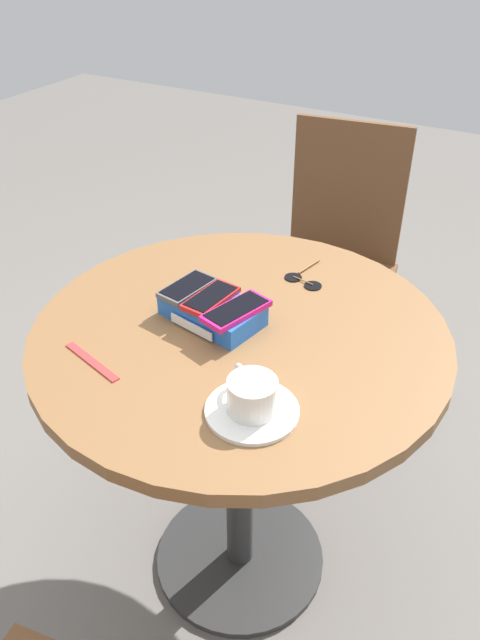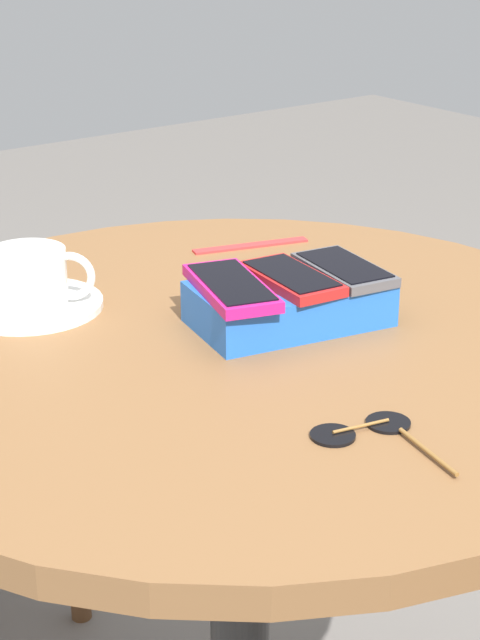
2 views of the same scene
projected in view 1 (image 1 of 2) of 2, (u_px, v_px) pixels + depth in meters
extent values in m
plane|color=slate|center=(240.00, 558.00, 1.71)|extent=(8.00, 8.00, 0.00)
cylinder|color=#2D2D2D|center=(240.00, 556.00, 1.71)|extent=(0.45, 0.45, 0.02)
cylinder|color=#2D2D2D|center=(240.00, 461.00, 1.49)|extent=(0.07, 0.07, 0.73)
cylinder|color=brown|center=(240.00, 334.00, 1.28)|extent=(0.85, 0.85, 0.03)
cube|color=blue|center=(211.00, 311.00, 1.28)|extent=(0.22, 0.15, 0.05)
cube|color=white|center=(191.00, 327.00, 1.25)|extent=(0.11, 0.02, 0.02)
cube|color=#515156|center=(187.00, 288.00, 1.30)|extent=(0.08, 0.13, 0.01)
cube|color=black|center=(187.00, 285.00, 1.30)|extent=(0.07, 0.12, 0.00)
cube|color=red|center=(211.00, 298.00, 1.27)|extent=(0.07, 0.13, 0.01)
cube|color=black|center=(211.00, 296.00, 1.26)|extent=(0.07, 0.12, 0.00)
cube|color=#D11975|center=(236.00, 311.00, 1.23)|extent=(0.10, 0.16, 0.01)
cube|color=black|center=(236.00, 308.00, 1.23)|extent=(0.09, 0.14, 0.00)
cylinder|color=white|center=(252.00, 411.00, 1.06)|extent=(0.16, 0.16, 0.01)
cylinder|color=white|center=(252.00, 395.00, 1.04)|extent=(0.09, 0.09, 0.06)
cylinder|color=olive|center=(252.00, 384.00, 1.03)|extent=(0.08, 0.08, 0.00)
torus|color=white|center=(241.00, 379.00, 1.08)|extent=(0.05, 0.04, 0.06)
cube|color=red|center=(92.00, 361.00, 1.18)|extent=(0.16, 0.06, 0.00)
cylinder|color=black|center=(313.00, 286.00, 1.40)|extent=(0.04, 0.04, 0.00)
cylinder|color=black|center=(293.00, 277.00, 1.43)|extent=(0.04, 0.04, 0.00)
cylinder|color=olive|center=(303.00, 280.00, 1.41)|extent=(0.06, 0.01, 0.00)
cylinder|color=olive|center=(309.00, 266.00, 1.47)|extent=(0.02, 0.08, 0.00)
cube|color=brown|center=(327.00, 284.00, 2.06)|extent=(0.44, 0.44, 0.02)
cube|color=brown|center=(348.00, 192.00, 2.07)|extent=(0.38, 0.07, 0.47)
cylinder|color=brown|center=(258.00, 355.00, 2.11)|extent=(0.04, 0.04, 0.43)
cylinder|color=brown|center=(361.00, 380.00, 2.00)|extent=(0.04, 0.04, 0.43)
cylinder|color=brown|center=(290.00, 302.00, 2.38)|extent=(0.04, 0.04, 0.43)
cylinder|color=brown|center=(382.00, 322.00, 2.27)|extent=(0.04, 0.04, 0.43)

